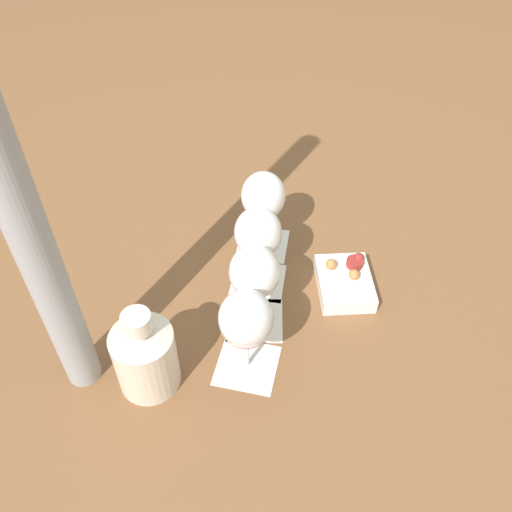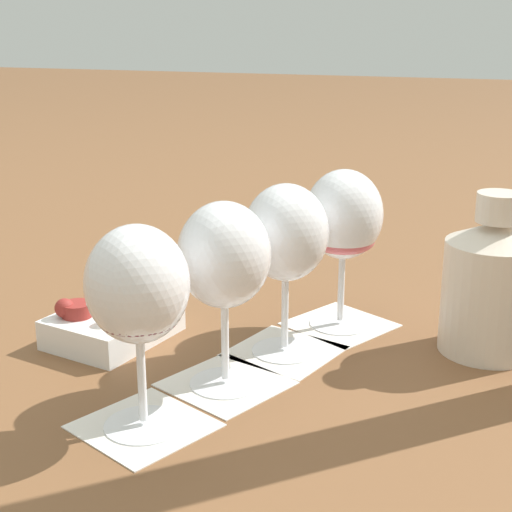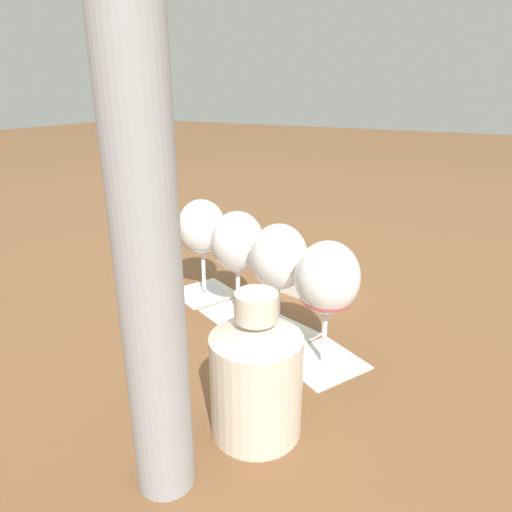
{
  "view_description": "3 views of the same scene",
  "coord_description": "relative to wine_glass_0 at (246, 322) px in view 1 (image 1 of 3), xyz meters",
  "views": [
    {
      "loc": [
        -0.68,
        0.2,
        0.85
      ],
      "look_at": [
        0.0,
        -0.0,
        0.13
      ],
      "focal_mm": 38.0,
      "sensor_mm": 36.0,
      "label": 1
    },
    {
      "loc": [
        0.73,
        0.24,
        0.37
      ],
      "look_at": [
        0.0,
        -0.0,
        0.13
      ],
      "focal_mm": 55.0,
      "sensor_mm": 36.0,
      "label": 2
    },
    {
      "loc": [
        -0.34,
        0.63,
        0.39
      ],
      "look_at": [
        0.0,
        -0.0,
        0.13
      ],
      "focal_mm": 32.0,
      "sensor_mm": 36.0,
      "label": 3
    }
  ],
  "objects": [
    {
      "name": "tasting_card_2",
      "position": [
        0.19,
        -0.08,
        -0.13
      ],
      "size": [
        0.14,
        0.14,
        0.0
      ],
      "color": "silver",
      "rests_on": "ground_plane"
    },
    {
      "name": "tasting_card_1",
      "position": [
        0.1,
        -0.04,
        -0.13
      ],
      "size": [
        0.14,
        0.14,
        0.0
      ],
      "color": "silver",
      "rests_on": "ground_plane"
    },
    {
      "name": "umbrella_pole",
      "position": [
        0.07,
        0.29,
        0.31
      ],
      "size": [
        0.06,
        0.06,
        0.87
      ],
      "color": "#99999E",
      "rests_on": "ground_plane"
    },
    {
      "name": "wine_glass_3",
      "position": [
        0.3,
        -0.12,
        -0.0
      ],
      "size": [
        0.09,
        0.09,
        0.19
      ],
      "color": "white",
      "rests_on": "tasting_card_3"
    },
    {
      "name": "ceramic_vase",
      "position": [
        0.02,
        0.17,
        -0.05
      ],
      "size": [
        0.11,
        0.11,
        0.18
      ],
      "color": "beige",
      "rests_on": "ground_plane"
    },
    {
      "name": "wine_glass_2",
      "position": [
        0.19,
        -0.08,
        0.0
      ],
      "size": [
        0.09,
        0.09,
        0.19
      ],
      "color": "white",
      "rests_on": "tasting_card_2"
    },
    {
      "name": "snack_dish",
      "position": [
        0.13,
        -0.24,
        -0.11
      ],
      "size": [
        0.16,
        0.14,
        0.06
      ],
      "color": "white",
      "rests_on": "ground_plane"
    },
    {
      "name": "wine_glass_1",
      "position": [
        0.1,
        -0.04,
        0.0
      ],
      "size": [
        0.09,
        0.09,
        0.19
      ],
      "color": "white",
      "rests_on": "tasting_card_1"
    },
    {
      "name": "ground_plane",
      "position": [
        0.15,
        -0.06,
        -0.13
      ],
      "size": [
        8.0,
        8.0,
        0.0
      ],
      "primitive_type": "plane",
      "color": "brown"
    },
    {
      "name": "tasting_card_0",
      "position": [
        -0.0,
        0.0,
        -0.13
      ],
      "size": [
        0.15,
        0.15,
        0.0
      ],
      "color": "silver",
      "rests_on": "ground_plane"
    },
    {
      "name": "tasting_card_3",
      "position": [
        0.3,
        -0.12,
        -0.13
      ],
      "size": [
        0.14,
        0.14,
        0.0
      ],
      "color": "silver",
      "rests_on": "ground_plane"
    },
    {
      "name": "wine_glass_0",
      "position": [
        0.0,
        0.0,
        0.0
      ],
      "size": [
        0.09,
        0.09,
        0.19
      ],
      "color": "white",
      "rests_on": "tasting_card_0"
    }
  ]
}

